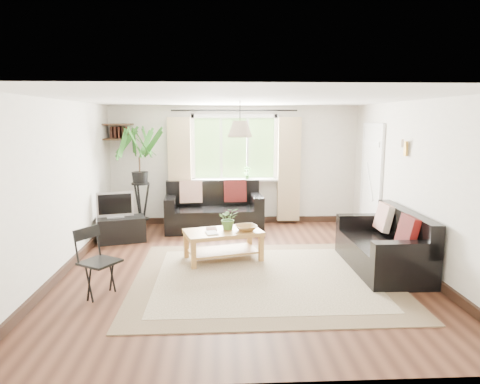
{
  "coord_description": "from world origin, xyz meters",
  "views": [
    {
      "loc": [
        -0.3,
        -5.93,
        2.14
      ],
      "look_at": [
        0.0,
        0.4,
        1.05
      ],
      "focal_mm": 32.0,
      "sensor_mm": 36.0,
      "label": 1
    }
  ],
  "objects_px": {
    "coffee_table": "(223,245)",
    "palm_stand": "(140,179)",
    "folding_chair": "(100,263)",
    "sofa_back": "(214,207)",
    "tv_stand": "(122,229)",
    "sofa_right": "(382,242)"
  },
  "relations": [
    {
      "from": "coffee_table",
      "to": "palm_stand",
      "type": "relative_size",
      "value": 0.57
    },
    {
      "from": "palm_stand",
      "to": "folding_chair",
      "type": "xyz_separation_m",
      "value": [
        0.06,
        -3.14,
        -0.59
      ]
    },
    {
      "from": "coffee_table",
      "to": "sofa_back",
      "type": "bearing_deg",
      "value": 95.02
    },
    {
      "from": "tv_stand",
      "to": "folding_chair",
      "type": "bearing_deg",
      "value": -99.33
    },
    {
      "from": "tv_stand",
      "to": "palm_stand",
      "type": "xyz_separation_m",
      "value": [
        0.22,
        0.75,
        0.79
      ]
    },
    {
      "from": "tv_stand",
      "to": "sofa_back",
      "type": "bearing_deg",
      "value": 9.16
    },
    {
      "from": "tv_stand",
      "to": "folding_chair",
      "type": "xyz_separation_m",
      "value": [
        0.28,
        -2.39,
        0.2
      ]
    },
    {
      "from": "coffee_table",
      "to": "tv_stand",
      "type": "xyz_separation_m",
      "value": [
        -1.78,
        1.11,
        -0.02
      ]
    },
    {
      "from": "coffee_table",
      "to": "sofa_right",
      "type": "bearing_deg",
      "value": -12.44
    },
    {
      "from": "sofa_back",
      "to": "coffee_table",
      "type": "xyz_separation_m",
      "value": [
        0.16,
        -1.87,
        -0.2
      ]
    },
    {
      "from": "sofa_right",
      "to": "tv_stand",
      "type": "bearing_deg",
      "value": -112.13
    },
    {
      "from": "sofa_back",
      "to": "tv_stand",
      "type": "distance_m",
      "value": 1.8
    },
    {
      "from": "palm_stand",
      "to": "folding_chair",
      "type": "bearing_deg",
      "value": -88.82
    },
    {
      "from": "tv_stand",
      "to": "palm_stand",
      "type": "relative_size",
      "value": 0.4
    },
    {
      "from": "sofa_right",
      "to": "tv_stand",
      "type": "xyz_separation_m",
      "value": [
        -4.05,
        1.61,
        -0.19
      ]
    },
    {
      "from": "tv_stand",
      "to": "palm_stand",
      "type": "bearing_deg",
      "value": 57.7
    },
    {
      "from": "palm_stand",
      "to": "tv_stand",
      "type": "bearing_deg",
      "value": -106.2
    },
    {
      "from": "tv_stand",
      "to": "folding_chair",
      "type": "height_order",
      "value": "folding_chair"
    },
    {
      "from": "coffee_table",
      "to": "folding_chair",
      "type": "distance_m",
      "value": 1.98
    },
    {
      "from": "sofa_back",
      "to": "sofa_right",
      "type": "xyz_separation_m",
      "value": [
        2.43,
        -2.37,
        -0.03
      ]
    },
    {
      "from": "sofa_right",
      "to": "palm_stand",
      "type": "relative_size",
      "value": 0.86
    },
    {
      "from": "sofa_right",
      "to": "folding_chair",
      "type": "relative_size",
      "value": 2.05
    }
  ]
}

